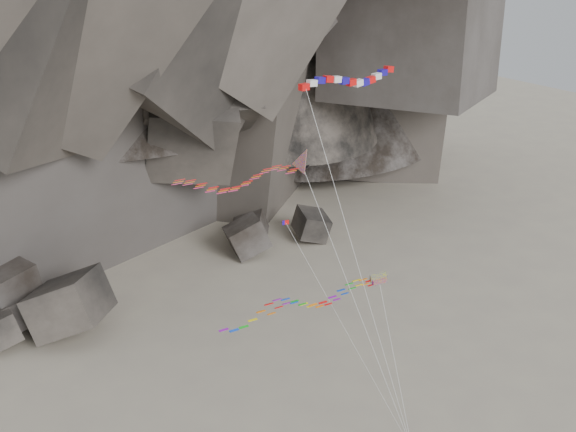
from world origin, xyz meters
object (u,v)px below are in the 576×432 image
pennant_kite (317,280)px  banner_kite (350,83)px  parafoil_kite (299,302)px  delta_kite (235,179)px

pennant_kite → banner_kite: bearing=4.4°
pennant_kite → parafoil_kite: bearing=-149.1°
delta_kite → parafoil_kite: delta_kite is taller
banner_kite → parafoil_kite: 15.92m
parafoil_kite → pennant_kite: pennant_kite is taller
delta_kite → pennant_kite: bearing=2.1°
banner_kite → parafoil_kite: bearing=176.1°
delta_kite → banner_kite: banner_kite is taller
parafoil_kite → pennant_kite: 2.36m
delta_kite → parafoil_kite: size_ratio=1.59×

